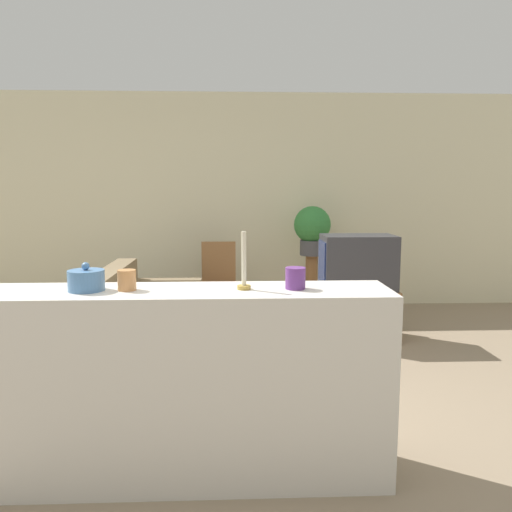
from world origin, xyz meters
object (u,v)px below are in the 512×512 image
(television, at_px, (357,262))
(decorative_bowl, at_px, (86,280))
(wooden_chair, at_px, (218,278))
(couch, at_px, (143,324))
(potted_plant, at_px, (312,228))

(television, xyz_separation_m, decorative_bowl, (-1.97, -2.38, 0.28))
(wooden_chair, bearing_deg, couch, -120.77)
(potted_plant, bearing_deg, decorative_bowl, -116.05)
(potted_plant, xyz_separation_m, decorative_bowl, (-1.67, -3.41, 0.02))
(couch, distance_m, wooden_chair, 1.32)
(potted_plant, relative_size, decorative_bowl, 3.26)
(potted_plant, bearing_deg, couch, -142.77)
(couch, xyz_separation_m, decorative_bowl, (0.11, -2.06, 0.80))
(couch, relative_size, wooden_chair, 1.82)
(couch, bearing_deg, television, 8.78)
(television, relative_size, potted_plant, 1.24)
(television, bearing_deg, wooden_chair, 150.67)
(television, xyz_separation_m, potted_plant, (-0.30, 1.03, 0.26))
(decorative_bowl, bearing_deg, wooden_chair, 80.13)
(couch, relative_size, potted_plant, 2.80)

